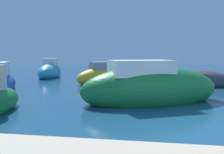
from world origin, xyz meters
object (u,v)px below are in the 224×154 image
Objects in this scene: moored_boat_0 at (50,71)px; moored_boat_4 at (201,80)px; moored_boat_3 at (106,76)px; moored_boat_6 at (150,88)px; moored_boat_9 at (1,82)px.

moored_boat_4 is at bearing 61.68° from moored_boat_0.
moored_boat_6 reaches higher than moored_boat_3.
moored_boat_0 is 7.26m from moored_boat_9.
moored_boat_0 is at bearing -21.04° from moored_boat_9.
moored_boat_6 is at bearing 72.61° from moored_boat_4.
moored_boat_3 is at bearing 7.18° from moored_boat_4.
moored_boat_4 is at bearing -48.47° from moored_boat_3.
moored_boat_0 is at bearing 108.51° from moored_boat_6.
moored_boat_9 is (-11.18, -3.51, 0.08)m from moored_boat_4.
moored_boat_6 is at bearing 31.89° from moored_boat_0.
moored_boat_6 is (2.94, -6.06, 0.15)m from moored_boat_3.
moored_boat_6 reaches higher than moored_boat_9.
moored_boat_0 is 1.07× the size of moored_boat_4.
moored_boat_0 is 6.33m from moored_boat_3.
moored_boat_0 is 0.73× the size of moored_boat_6.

